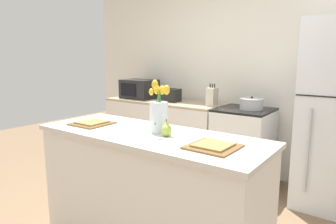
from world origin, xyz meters
The scene contains 12 objects.
back_wall centered at (0.00, 2.00, 1.35)m, with size 5.20×0.08×2.70m.
kitchen_island centered at (0.00, 0.00, 0.47)m, with size 1.80×0.66×0.93m.
back_counter centered at (-1.06, 1.60, 0.45)m, with size 1.68×0.60×0.90m.
stove_range centered at (0.10, 1.60, 0.45)m, with size 0.60×0.61×0.90m.
flower_vase centered at (0.05, 0.07, 1.07)m, with size 0.16×0.16×0.39m.
pear_figurine centered at (0.17, 0.00, 0.98)m, with size 0.08×0.08×0.12m.
plate_setting_left centered at (-0.57, -0.05, 0.94)m, with size 0.30×0.30×0.02m.
plate_setting_right centered at (0.57, -0.05, 0.94)m, with size 0.30×0.30×0.02m.
toaster centered at (-0.95, 1.59, 0.99)m, with size 0.28×0.18×0.17m.
cooking_pot centered at (0.18, 1.61, 0.97)m, with size 0.27×0.27×0.15m.
microwave centered at (-1.51, 1.60, 1.04)m, with size 0.48×0.37×0.27m.
knife_block centered at (-0.31, 1.58, 1.01)m, with size 0.10×0.14×0.27m.
Camera 1 is at (1.39, -1.65, 1.47)m, focal length 32.00 mm.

